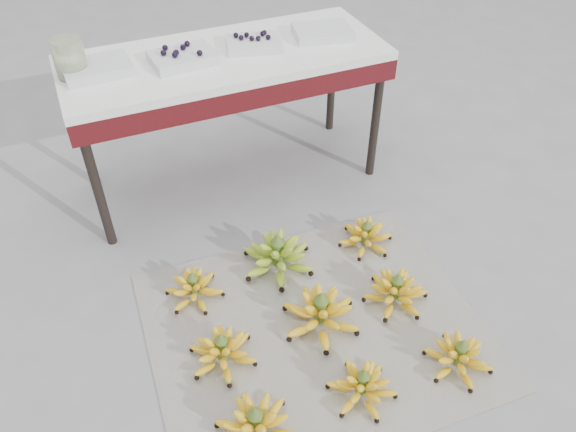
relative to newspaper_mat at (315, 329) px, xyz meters
name	(u,v)px	position (x,y,z in m)	size (l,w,h in m)	color
ground	(305,316)	(-0.01, 0.07, 0.00)	(60.00, 60.00, 0.00)	gray
newspaper_mat	(315,329)	(0.00, 0.00, 0.00)	(1.25, 1.05, 0.01)	white
bunch_front_left	(256,426)	(-0.36, -0.31, 0.06)	(0.35, 0.35, 0.17)	yellow
bunch_front_center	(362,386)	(0.03, -0.32, 0.05)	(0.30, 0.30, 0.15)	yellow
bunch_front_right	(459,357)	(0.40, -0.35, 0.05)	(0.25, 0.25, 0.15)	yellow
bunch_mid_left	(222,351)	(-0.37, 0.00, 0.05)	(0.31, 0.31, 0.15)	yellow
bunch_mid_center	(321,314)	(0.03, 0.01, 0.07)	(0.36, 0.36, 0.19)	yellow
bunch_mid_right	(396,292)	(0.35, 0.00, 0.06)	(0.34, 0.34, 0.16)	yellow
bunch_back_left	(194,288)	(-0.38, 0.34, 0.05)	(0.26, 0.26, 0.14)	yellow
bunch_back_center	(278,256)	(-0.01, 0.36, 0.07)	(0.34, 0.34, 0.19)	#64901B
bunch_back_right	(366,236)	(0.40, 0.34, 0.05)	(0.31, 0.31, 0.15)	yellow
vendor_table	(226,70)	(0.03, 1.04, 0.60)	(1.42, 0.57, 0.68)	black
tray_far_left	(97,68)	(-0.51, 1.07, 0.70)	(0.28, 0.21, 0.04)	silver
tray_left	(183,57)	(-0.16, 1.03, 0.70)	(0.28, 0.21, 0.07)	silver
tray_right	(254,43)	(0.17, 1.04, 0.70)	(0.27, 0.22, 0.06)	silver
tray_far_right	(323,32)	(0.50, 1.03, 0.70)	(0.29, 0.23, 0.04)	silver
glass_jar	(69,58)	(-0.61, 1.08, 0.76)	(0.13, 0.13, 0.16)	beige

